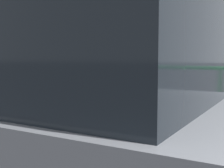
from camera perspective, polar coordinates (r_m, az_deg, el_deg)
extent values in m
cube|color=#ADA8A0|center=(4.87, 7.16, -11.11)|extent=(36.00, 2.33, 0.16)
cylinder|color=slate|center=(3.82, 4.89, -6.34)|extent=(0.07, 0.07, 1.04)
cylinder|color=slate|center=(3.75, 4.97, 3.95)|extent=(0.19, 0.19, 0.32)
sphere|color=silver|center=(3.75, 4.99, 6.90)|extent=(0.18, 0.18, 0.18)
cube|color=black|center=(3.66, 4.26, 5.04)|extent=(0.10, 0.01, 0.07)
cube|color=green|center=(3.67, 4.25, 3.01)|extent=(0.11, 0.01, 0.09)
cylinder|color=slate|center=(4.28, -2.03, -6.69)|extent=(0.15, 0.15, 0.81)
cylinder|color=slate|center=(4.13, -0.25, -7.12)|extent=(0.15, 0.15, 0.81)
cube|color=maroon|center=(4.12, -1.17, 2.80)|extent=(0.47, 0.34, 0.61)
sphere|color=brown|center=(4.12, -1.18, 8.56)|extent=(0.22, 0.22, 0.22)
cylinder|color=maroon|center=(4.31, -3.37, 3.12)|extent=(0.09, 0.09, 0.57)
cylinder|color=maroon|center=(4.05, 3.21, 4.55)|extent=(0.23, 0.48, 0.46)
cube|color=slate|center=(2.18, -5.18, -13.77)|extent=(3.94, 1.84, 0.84)
cube|color=black|center=(2.22, -10.65, 6.15)|extent=(2.23, 1.65, 0.66)
cylinder|color=black|center=(3.68, -15.00, -12.86)|extent=(0.62, 0.21, 0.62)
cylinder|color=#1E602D|center=(5.57, 11.31, 3.17)|extent=(24.00, 0.06, 0.06)
cylinder|color=#1E602D|center=(5.61, 11.22, -1.89)|extent=(24.00, 0.05, 0.05)
cylinder|color=#1E602D|center=(7.92, -17.14, -0.40)|extent=(0.06, 0.06, 1.10)
cylinder|color=#1E602D|center=(6.57, -5.43, -1.29)|extent=(0.06, 0.06, 1.10)
cylinder|color=#1E602D|center=(5.62, 11.21, -2.45)|extent=(0.06, 0.06, 1.10)
cylinder|color=gold|center=(6.09, -20.40, -3.92)|extent=(0.10, 0.09, 0.09)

